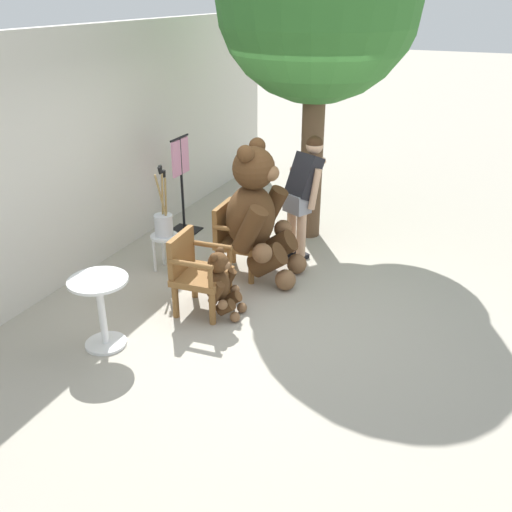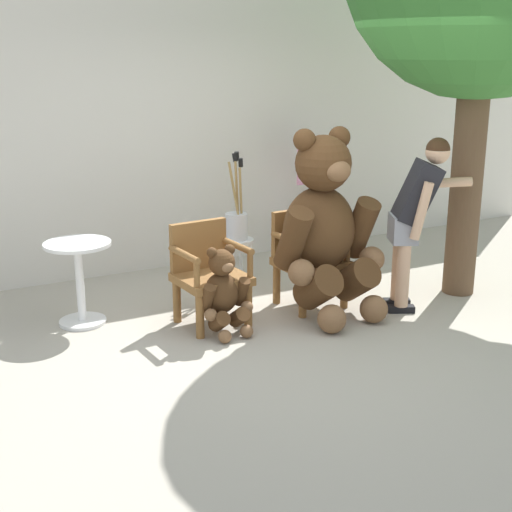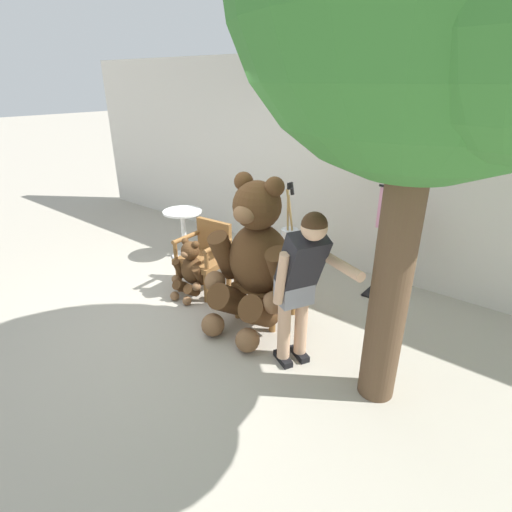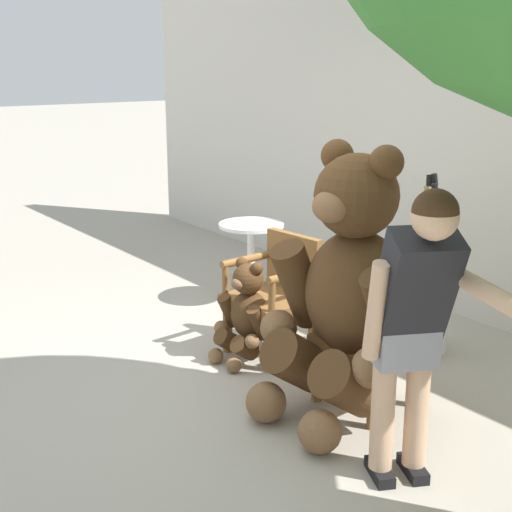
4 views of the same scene
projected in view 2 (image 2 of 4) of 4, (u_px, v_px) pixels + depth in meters
ground_plane at (296, 336)px, 5.86m from camera, size 60.00×60.00×0.00m
back_wall at (179, 135)px, 7.50m from camera, size 10.00×0.16×2.80m
wooden_chair_left at (208, 271)px, 6.03m from camera, size 0.60×0.56×0.86m
wooden_chair_right at (307, 255)px, 6.48m from camera, size 0.59×0.55×0.86m
teddy_bear_large at (325, 225)px, 6.16m from camera, size 0.98×0.94×1.64m
teddy_bear_small at (224, 291)px, 5.82m from camera, size 0.44×0.43×0.74m
person_visitor at (415, 210)px, 6.22m from camera, size 0.84×0.48×1.55m
white_stool at (237, 249)px, 7.07m from camera, size 0.34×0.34×0.46m
brush_bucket at (237, 222)px, 6.99m from camera, size 0.22×0.22×0.87m
round_side_table at (79, 273)px, 6.01m from camera, size 0.56×0.56×0.72m
clothing_display_stand at (313, 195)px, 7.84m from camera, size 0.44×0.40×1.36m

